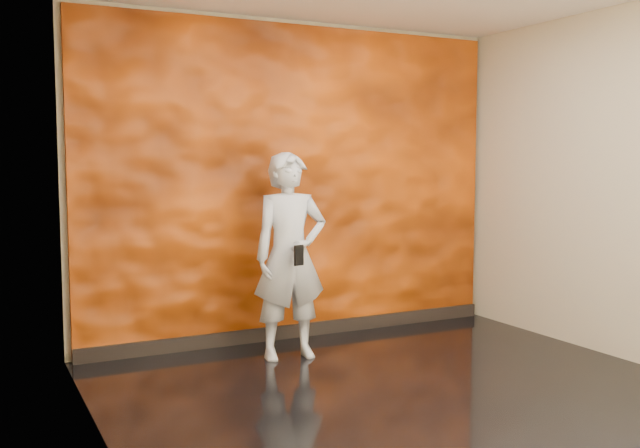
% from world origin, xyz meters
% --- Properties ---
extents(room, '(4.02, 4.02, 2.81)m').
position_xyz_m(room, '(0.00, 0.00, 1.40)').
color(room, black).
rests_on(room, ground).
extents(feature_wall, '(3.90, 0.06, 2.75)m').
position_xyz_m(feature_wall, '(0.00, 1.96, 1.38)').
color(feature_wall, '#F65D0A').
rests_on(feature_wall, ground).
extents(baseboard, '(3.90, 0.04, 0.12)m').
position_xyz_m(baseboard, '(0.00, 1.92, 0.06)').
color(baseboard, black).
rests_on(baseboard, ground).
extents(man, '(0.63, 0.45, 1.64)m').
position_xyz_m(man, '(-0.35, 1.36, 0.82)').
color(man, '#90959D').
rests_on(man, ground).
extents(phone, '(0.09, 0.04, 0.16)m').
position_xyz_m(phone, '(-0.38, 1.12, 0.86)').
color(phone, black).
rests_on(phone, man).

